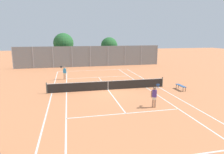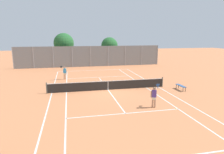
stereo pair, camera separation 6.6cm
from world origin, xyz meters
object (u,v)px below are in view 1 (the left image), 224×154
Objects in this scene: player_near_side at (154,96)px; loose_tennis_ball_1 at (122,73)px; player_far_left at (65,72)px; tennis_net at (108,85)px; loose_tennis_ball_0 at (176,109)px; courtside_bench at (181,86)px; tree_behind_right at (109,46)px; tree_behind_left at (64,44)px.

player_near_side is 26.88× the size of loose_tennis_ball_1.
player_far_left is 26.88× the size of loose_tennis_ball_1.
loose_tennis_ball_1 is (3.82, 8.69, -0.48)m from tennis_net.
courtside_bench is at bearing 55.79° from loose_tennis_ball_0.
tennis_net is at bearing 113.54° from player_near_side.
tree_behind_right is (-3.36, 19.50, 3.07)m from courtside_bench.
courtside_bench reaches higher than loose_tennis_ball_0.
player_near_side is 25.92m from tree_behind_left.
tree_behind_left is at bearing 90.56° from player_far_left.
tree_behind_right is at bearing 99.77° from courtside_bench.
tennis_net is 2.35× the size of tree_behind_right.
loose_tennis_ball_1 is at bearing 17.92° from player_far_left.
player_near_side is 26.88× the size of loose_tennis_ball_0.
tennis_net is 7.46m from player_far_left.
tree_behind_right reaches higher than loose_tennis_ball_0.
tree_behind_left is at bearing 103.16° from tennis_net.
player_far_left reaches higher than loose_tennis_ball_1.
loose_tennis_ball_0 is at bearing -25.78° from player_near_side.
tennis_net is 181.82× the size of loose_tennis_ball_1.
loose_tennis_ball_1 is at bearing -90.26° from tree_behind_right.
loose_tennis_ball_1 is at bearing -51.51° from tree_behind_left.
courtside_bench is (3.40, -10.24, 0.38)m from loose_tennis_ball_1.
player_near_side is (2.47, -5.66, 0.42)m from tennis_net.
tree_behind_left is 8.43m from tree_behind_right.
tree_behind_left is at bearing 108.26° from loose_tennis_ball_0.
tennis_net is at bearing 121.72° from loose_tennis_ball_0.
loose_tennis_ball_1 is 0.01× the size of tree_behind_right.
courtside_bench is 20.02m from tree_behind_right.
courtside_bench is at bearing -71.64° from loose_tennis_ball_1.
loose_tennis_ball_0 is 0.01× the size of tree_behind_left.
player_near_side is at bearing -93.39° from tree_behind_right.
tree_behind_right is (0.04, 9.26, 3.44)m from loose_tennis_ball_1.
courtside_bench is at bearing 40.88° from player_near_side.
player_near_side is 13.55m from player_far_left.
tennis_net is 8.00× the size of courtside_bench.
tree_behind_left reaches higher than tennis_net.
player_far_left is 14.68m from tree_behind_right.
tennis_net reaches higher than loose_tennis_ball_1.
player_near_side is at bearing -139.12° from courtside_bench.
player_far_left reaches higher than courtside_bench.
tennis_net is 6.19m from player_near_side.
tree_behind_right reaches higher than tennis_net.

